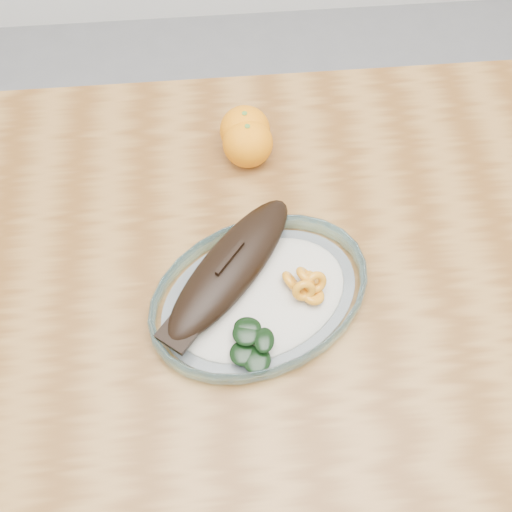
% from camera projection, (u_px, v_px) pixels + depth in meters
% --- Properties ---
extents(ground, '(3.00, 3.00, 0.00)m').
position_uv_depth(ground, '(277.00, 425.00, 1.56)').
color(ground, slate).
rests_on(ground, ground).
extents(dining_table, '(1.20, 0.80, 0.75)m').
position_uv_depth(dining_table, '(289.00, 306.00, 1.00)').
color(dining_table, brown).
rests_on(dining_table, ground).
extents(plated_meal, '(0.74, 0.74, 0.08)m').
position_uv_depth(plated_meal, '(258.00, 293.00, 0.88)').
color(plated_meal, white).
rests_on(plated_meal, dining_table).
extents(orange_left, '(0.08, 0.08, 0.08)m').
position_uv_depth(orange_left, '(245.00, 130.00, 1.00)').
color(orange_left, orange).
rests_on(orange_left, dining_table).
extents(orange_right, '(0.08, 0.08, 0.08)m').
position_uv_depth(orange_right, '(248.00, 143.00, 0.98)').
color(orange_right, orange).
rests_on(orange_right, dining_table).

